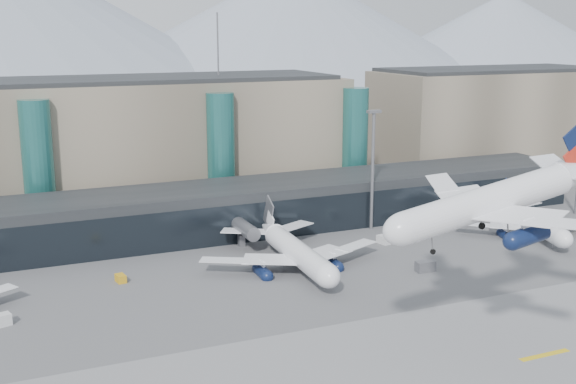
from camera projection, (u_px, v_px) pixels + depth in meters
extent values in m
plane|color=#515154|center=(356.00, 337.00, 100.74)|extent=(900.00, 900.00, 0.00)
cube|color=slate|center=(416.00, 384.00, 87.32)|extent=(400.00, 40.00, 0.04)
cube|color=gold|center=(545.00, 355.00, 95.11)|extent=(8.00, 1.00, 0.02)
cube|color=black|center=(223.00, 209.00, 151.49)|extent=(170.00, 18.00, 10.00)
cube|color=black|center=(238.00, 224.00, 143.75)|extent=(170.00, 0.40, 8.00)
cylinder|color=slate|center=(241.00, 226.00, 141.83)|extent=(2.80, 14.00, 2.80)
cube|color=slate|center=(241.00, 241.00, 142.49)|extent=(1.20, 1.20, 2.40)
cylinder|color=slate|center=(451.00, 202.00, 161.32)|extent=(2.80, 14.00, 2.80)
cube|color=slate|center=(451.00, 215.00, 161.98)|extent=(1.20, 1.20, 2.40)
cube|color=gray|center=(77.00, 148.00, 168.15)|extent=(130.00, 30.00, 30.00)
cube|color=black|center=(72.00, 81.00, 164.72)|extent=(123.50, 28.00, 1.00)
cube|color=gray|center=(491.00, 122.00, 214.92)|extent=(70.00, 30.00, 30.00)
cube|color=black|center=(495.00, 69.00, 211.50)|extent=(66.50, 28.00, 1.00)
cylinder|color=#246663|center=(38.00, 167.00, 150.16)|extent=(6.40, 6.40, 28.00)
cylinder|color=#246663|center=(221.00, 154.00, 165.76)|extent=(6.40, 6.40, 28.00)
cylinder|color=#246663|center=(355.00, 144.00, 179.40)|extent=(6.40, 6.40, 28.00)
cylinder|color=slate|center=(218.00, 46.00, 176.71)|extent=(0.40, 0.40, 16.00)
cone|color=gray|center=(294.00, 28.00, 493.45)|extent=(340.00, 340.00, 85.00)
cone|color=gray|center=(504.00, 38.00, 565.27)|extent=(300.00, 300.00, 70.00)
cylinder|color=slate|center=(372.00, 172.00, 152.59)|extent=(0.70, 0.70, 25.00)
cube|color=slate|center=(374.00, 112.00, 149.76)|extent=(3.00, 1.20, 0.60)
cylinder|color=white|center=(499.00, 188.00, 92.06)|extent=(25.19, 5.09, 4.15)
ellipsoid|color=white|center=(418.00, 198.00, 86.76)|extent=(5.97, 4.37, 4.15)
cube|color=white|center=(563.00, 207.00, 85.10)|extent=(13.58, 18.70, 0.21)
cylinder|color=#0E1A3E|center=(539.00, 222.00, 86.85)|extent=(5.09, 2.47, 2.28)
cube|color=white|center=(465.00, 180.00, 100.83)|extent=(12.55, 18.86, 0.21)
cylinder|color=#0E1A3E|center=(466.00, 198.00, 98.80)|extent=(5.09, 2.47, 2.28)
cube|color=white|center=(563.00, 168.00, 103.19)|extent=(7.28, 9.94, 0.17)
cylinder|color=slate|center=(443.00, 216.00, 88.94)|extent=(0.17, 0.17, 3.32)
cylinder|color=black|center=(442.00, 228.00, 89.26)|extent=(0.75, 0.29, 0.74)
cylinder|color=black|center=(517.00, 223.00, 91.24)|extent=(0.96, 0.40, 0.95)
cylinder|color=black|center=(491.00, 215.00, 95.62)|extent=(0.96, 0.40, 0.95)
cylinder|color=white|center=(294.00, 243.00, 129.13)|extent=(5.29, 24.81, 4.08)
ellipsoid|color=white|center=(322.00, 264.00, 117.89)|extent=(4.36, 5.91, 4.08)
cone|color=white|center=(266.00, 221.00, 143.53)|extent=(4.42, 7.23, 4.08)
cube|color=white|center=(335.00, 239.00, 133.92)|extent=(18.56, 12.19, 0.20)
cylinder|color=#0E1A3E|center=(328.00, 253.00, 132.37)|extent=(2.48, 5.03, 2.25)
cube|color=white|center=(289.00, 218.00, 145.19)|extent=(9.78, 7.08, 0.16)
cube|color=white|center=(245.00, 249.00, 127.84)|extent=(18.36, 13.50, 0.20)
cylinder|color=#0E1A3E|center=(258.00, 262.00, 127.75)|extent=(2.48, 5.03, 2.25)
cube|color=white|center=(242.00, 222.00, 141.79)|extent=(9.66, 7.71, 0.16)
cube|color=slate|center=(265.00, 204.00, 143.13)|extent=(0.54, 6.10, 7.19)
cube|color=white|center=(267.00, 212.00, 142.44)|extent=(0.49, 4.09, 3.93)
cylinder|color=slate|center=(313.00, 272.00, 121.85)|extent=(0.17, 0.17, 3.27)
cylinder|color=black|center=(313.00, 280.00, 122.17)|extent=(0.29, 0.74, 0.72)
cylinder|color=black|center=(305.00, 262.00, 131.84)|extent=(0.41, 0.95, 0.93)
cylinder|color=black|center=(280.00, 265.00, 130.15)|extent=(0.41, 0.95, 0.93)
cylinder|color=white|center=(531.00, 215.00, 150.11)|extent=(9.85, 22.62, 3.72)
ellipsoid|color=white|center=(557.00, 230.00, 139.24)|extent=(5.03, 6.05, 3.72)
cone|color=white|center=(502.00, 199.00, 164.04)|extent=(5.37, 7.20, 3.72)
cube|color=white|center=(563.00, 215.00, 152.80)|extent=(16.70, 7.85, 0.19)
cylinder|color=#0E1A3E|center=(557.00, 226.00, 151.74)|extent=(3.22, 4.89, 2.05)
cube|color=white|center=(521.00, 197.00, 164.56)|extent=(8.83, 4.85, 0.15)
cube|color=white|center=(491.00, 218.00, 150.80)|extent=(15.67, 14.68, 0.19)
cylinder|color=#0E1A3E|center=(502.00, 228.00, 150.21)|extent=(3.22, 4.89, 2.05)
cube|color=white|center=(483.00, 198.00, 163.44)|extent=(8.22, 8.12, 0.15)
cube|color=#0E1A3E|center=(503.00, 186.00, 163.69)|extent=(1.77, 5.40, 6.55)
cube|color=white|center=(504.00, 191.00, 163.01)|extent=(1.29, 3.64, 3.58)
cylinder|color=slate|center=(548.00, 237.00, 143.04)|extent=(0.15, 0.15, 2.98)
cylinder|color=black|center=(548.00, 243.00, 143.32)|extent=(0.41, 0.70, 0.66)
cylinder|color=black|center=(538.00, 231.00, 152.14)|extent=(0.55, 0.91, 0.85)
cylinder|color=black|center=(518.00, 232.00, 151.58)|extent=(0.55, 0.91, 0.85)
cube|color=silver|center=(0.00, 320.00, 104.28)|extent=(3.46, 2.54, 1.74)
cube|color=gold|center=(121.00, 278.00, 122.50)|extent=(1.73, 2.47, 1.32)
cube|color=#4C4C51|center=(425.00, 266.00, 127.84)|extent=(3.46, 1.89, 1.90)
cube|color=silver|center=(416.00, 227.00, 154.00)|extent=(2.80, 2.48, 1.42)
cube|color=silver|center=(384.00, 240.00, 144.48)|extent=(2.18, 3.04, 1.61)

